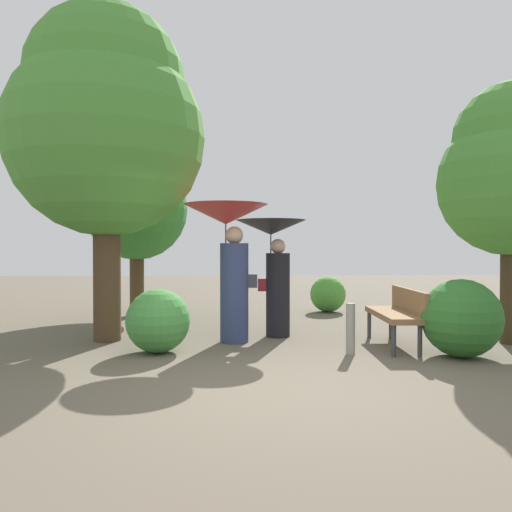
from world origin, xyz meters
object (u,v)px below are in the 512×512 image
at_px(tree_near_left, 106,121).
at_px(park_bench, 398,311).
at_px(person_left, 229,243).
at_px(path_marker_post, 351,329).
at_px(person_right, 274,254).
at_px(tree_mid_left, 137,201).

bearing_deg(tree_near_left, park_bench, -8.64).
distance_m(person_left, path_marker_post, 2.20).
bearing_deg(person_left, tree_near_left, 87.00).
xyz_separation_m(park_bench, path_marker_post, (-0.80, -0.49, -0.17)).
relative_size(person_right, path_marker_post, 2.72).
bearing_deg(path_marker_post, tree_near_left, 161.88).
relative_size(person_left, park_bench, 1.37).
height_order(person_left, tree_near_left, tree_near_left).
bearing_deg(park_bench, path_marker_post, -56.81).
height_order(park_bench, tree_near_left, tree_near_left).
distance_m(tree_near_left, tree_mid_left, 3.02).
bearing_deg(path_marker_post, person_right, 123.55).
bearing_deg(park_bench, tree_near_left, -96.80).
xyz_separation_m(person_left, tree_near_left, (-1.86, 0.20, 1.84)).
bearing_deg(tree_mid_left, path_marker_post, -48.16).
xyz_separation_m(person_left, park_bench, (2.43, -0.45, -0.99)).
relative_size(person_right, tree_mid_left, 0.51).
xyz_separation_m(tree_mid_left, path_marker_post, (3.59, -4.01, -2.06)).
bearing_deg(tree_near_left, tree_mid_left, 92.08).
bearing_deg(person_left, person_right, -54.54).
distance_m(person_right, path_marker_post, 1.92).
bearing_deg(park_bench, tree_mid_left, -126.86).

